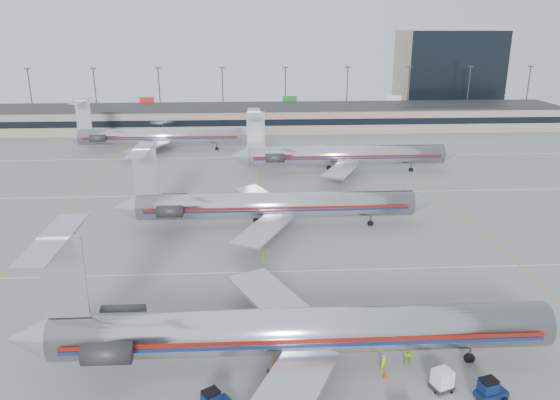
{
  "coord_description": "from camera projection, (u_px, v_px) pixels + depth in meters",
  "views": [
    {
      "loc": [
        -1.56,
        -47.1,
        27.36
      ],
      "look_at": [
        2.41,
        22.79,
        4.5
      ],
      "focal_mm": 35.0,
      "sensor_mm": 36.0,
      "label": 1
    }
  ],
  "objects": [
    {
      "name": "ramp_worker_near",
      "position": [
        384.0,
        363.0,
        44.72
      ],
      "size": [
        0.66,
        0.63,
        1.51
      ],
      "primitive_type": "imported",
      "rotation": [
        0.0,
        0.0,
        0.68
      ],
      "color": "#AFD914",
      "rests_on": "ground"
    },
    {
      "name": "ramp_worker_far",
      "position": [
        409.0,
        355.0,
        45.49
      ],
      "size": [
        1.16,
        1.07,
        1.91
      ],
      "primitive_type": "imported",
      "rotation": [
        0.0,
        0.0,
        -0.47
      ],
      "color": "#79CA13",
      "rests_on": "ground"
    },
    {
      "name": "jet_second_row",
      "position": [
        270.0,
        205.0,
        75.21
      ],
      "size": [
        44.42,
        26.16,
        11.63
      ],
      "color": "silver",
      "rests_on": "ground"
    },
    {
      "name": "terminal",
      "position": [
        255.0,
        118.0,
        145.28
      ],
      "size": [
        162.0,
        17.0,
        6.25
      ],
      "color": "gray",
      "rests_on": "ground"
    },
    {
      "name": "tug_right",
      "position": [
        490.0,
        391.0,
        41.14
      ],
      "size": [
        2.58,
        1.78,
        1.91
      ],
      "rotation": [
        0.0,
        0.0,
        0.28
      ],
      "color": "#0A183B",
      "rests_on": "ground"
    },
    {
      "name": "ground",
      "position": [
        269.0,
        316.0,
        53.28
      ],
      "size": [
        260.0,
        260.0,
        0.0
      ],
      "primitive_type": "plane",
      "color": "gray",
      "rests_on": "ground"
    },
    {
      "name": "apron_markings",
      "position": [
        265.0,
        272.0,
        62.76
      ],
      "size": [
        160.0,
        0.15,
        0.02
      ],
      "primitive_type": "cube",
      "color": "silver",
      "rests_on": "ground"
    },
    {
      "name": "distant_building",
      "position": [
        447.0,
        71.0,
        174.22
      ],
      "size": [
        30.0,
        20.0,
        25.0
      ],
      "primitive_type": "cube",
      "color": "tan",
      "rests_on": "ground"
    },
    {
      "name": "light_mast_row",
      "position": [
        254.0,
        91.0,
        156.91
      ],
      "size": [
        163.6,
        0.4,
        15.28
      ],
      "color": "#38383D",
      "rests_on": "ground"
    },
    {
      "name": "cone_right",
      "position": [
        385.0,
        375.0,
        44.0
      ],
      "size": [
        0.42,
        0.42,
        0.55
      ],
      "primitive_type": "cone",
      "rotation": [
        0.0,
        0.0,
        -0.04
      ],
      "color": "red",
      "rests_on": "ground"
    },
    {
      "name": "belt_loader",
      "position": [
        301.0,
        347.0,
        47.08
      ],
      "size": [
        4.94,
        3.05,
        2.55
      ],
      "rotation": [
        0.0,
        0.0,
        -0.43
      ],
      "color": "gray",
      "rests_on": "ground"
    },
    {
      "name": "jet_foreground",
      "position": [
        292.0,
        330.0,
        44.21
      ],
      "size": [
        47.04,
        27.7,
        12.31
      ],
      "color": "silver",
      "rests_on": "ground"
    },
    {
      "name": "uld_container",
      "position": [
        442.0,
        380.0,
        42.43
      ],
      "size": [
        1.99,
        1.84,
        1.71
      ],
      "rotation": [
        0.0,
        0.0,
        0.37
      ],
      "color": "#2D2D30",
      "rests_on": "ground"
    },
    {
      "name": "jet_back_row",
      "position": [
        157.0,
        136.0,
        120.8
      ],
      "size": [
        42.02,
        25.85,
        11.49
      ],
      "color": "silver",
      "rests_on": "ground"
    },
    {
      "name": "jet_third_row",
      "position": [
        341.0,
        155.0,
        103.14
      ],
      "size": [
        43.72,
        26.89,
        11.96
      ],
      "color": "silver",
      "rests_on": "ground"
    }
  ]
}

